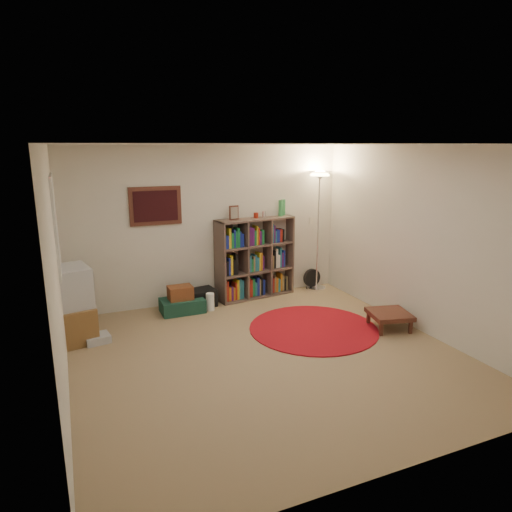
{
  "coord_description": "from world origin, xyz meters",
  "views": [
    {
      "loc": [
        -2.13,
        -4.65,
        2.49
      ],
      "look_at": [
        0.1,
        0.6,
        1.1
      ],
      "focal_mm": 32.0,
      "sensor_mm": 36.0,
      "label": 1
    }
  ],
  "objects_px": {
    "floor_fan": "(312,279)",
    "tv_stand": "(72,305)",
    "floor_lamp": "(319,192)",
    "suitcase": "(182,305)",
    "side_table": "(389,315)",
    "bookshelf": "(254,259)"
  },
  "relations": [
    {
      "from": "bookshelf",
      "to": "floor_lamp",
      "type": "bearing_deg",
      "value": -11.56
    },
    {
      "from": "bookshelf",
      "to": "floor_fan",
      "type": "bearing_deg",
      "value": -10.25
    },
    {
      "from": "suitcase",
      "to": "side_table",
      "type": "bearing_deg",
      "value": -35.26
    },
    {
      "from": "bookshelf",
      "to": "tv_stand",
      "type": "height_order",
      "value": "bookshelf"
    },
    {
      "from": "floor_fan",
      "to": "side_table",
      "type": "xyz_separation_m",
      "value": [
        0.09,
        -2.0,
        0.02
      ]
    },
    {
      "from": "floor_fan",
      "to": "tv_stand",
      "type": "relative_size",
      "value": 0.37
    },
    {
      "from": "floor_lamp",
      "to": "side_table",
      "type": "xyz_separation_m",
      "value": [
        0.01,
        -1.97,
        -1.52
      ]
    },
    {
      "from": "floor_fan",
      "to": "side_table",
      "type": "height_order",
      "value": "floor_fan"
    },
    {
      "from": "floor_fan",
      "to": "tv_stand",
      "type": "xyz_separation_m",
      "value": [
        -3.95,
        -0.68,
        0.29
      ]
    },
    {
      "from": "tv_stand",
      "to": "side_table",
      "type": "height_order",
      "value": "tv_stand"
    },
    {
      "from": "floor_fan",
      "to": "tv_stand",
      "type": "bearing_deg",
      "value": -175.27
    },
    {
      "from": "floor_lamp",
      "to": "suitcase",
      "type": "distance_m",
      "value": 2.96
    },
    {
      "from": "floor_fan",
      "to": "suitcase",
      "type": "relative_size",
      "value": 0.57
    },
    {
      "from": "floor_lamp",
      "to": "side_table",
      "type": "relative_size",
      "value": 3.25
    },
    {
      "from": "bookshelf",
      "to": "side_table",
      "type": "relative_size",
      "value": 2.51
    },
    {
      "from": "bookshelf",
      "to": "floor_fan",
      "type": "xyz_separation_m",
      "value": [
        1.1,
        -0.04,
        -0.46
      ]
    },
    {
      "from": "bookshelf",
      "to": "tv_stand",
      "type": "bearing_deg",
      "value": -174.1
    },
    {
      "from": "tv_stand",
      "to": "suitcase",
      "type": "xyz_separation_m",
      "value": [
        1.55,
        0.44,
        -0.37
      ]
    },
    {
      "from": "suitcase",
      "to": "floor_lamp",
      "type": "bearing_deg",
      "value": 4.79
    },
    {
      "from": "floor_lamp",
      "to": "tv_stand",
      "type": "xyz_separation_m",
      "value": [
        -4.03,
        -0.65,
        -1.24
      ]
    },
    {
      "from": "floor_fan",
      "to": "side_table",
      "type": "distance_m",
      "value": 2.0
    },
    {
      "from": "tv_stand",
      "to": "side_table",
      "type": "xyz_separation_m",
      "value": [
        4.04,
        -1.32,
        -0.27
      ]
    }
  ]
}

